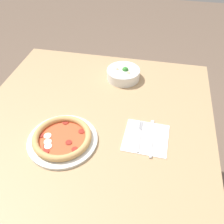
# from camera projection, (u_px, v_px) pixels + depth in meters

# --- Properties ---
(ground_plane) EXTENTS (8.00, 8.00, 0.00)m
(ground_plane) POSITION_uv_depth(u_px,v_px,m) (99.00, 203.00, 1.63)
(ground_plane) COLOR brown
(dining_table) EXTENTS (1.06, 1.09, 0.77)m
(dining_table) POSITION_uv_depth(u_px,v_px,m) (94.00, 135.00, 1.18)
(dining_table) COLOR tan
(dining_table) RESTS_ON ground_plane
(pizza) EXTENTS (0.28, 0.28, 0.04)m
(pizza) POSITION_uv_depth(u_px,v_px,m) (62.00, 138.00, 1.00)
(pizza) COLOR white
(pizza) RESTS_ON dining_table
(bowl) EXTENTS (0.18, 0.18, 0.07)m
(bowl) POSITION_uv_depth(u_px,v_px,m) (123.00, 73.00, 1.32)
(bowl) COLOR white
(bowl) RESTS_ON dining_table
(napkin) EXTENTS (0.19, 0.19, 0.00)m
(napkin) POSITION_uv_depth(u_px,v_px,m) (146.00, 138.00, 1.03)
(napkin) COLOR white
(napkin) RESTS_ON dining_table
(fork) EXTENTS (0.02, 0.17, 0.00)m
(fork) POSITION_uv_depth(u_px,v_px,m) (139.00, 136.00, 1.03)
(fork) COLOR silver
(fork) RESTS_ON napkin
(knife) EXTENTS (0.02, 0.21, 0.01)m
(knife) POSITION_uv_depth(u_px,v_px,m) (151.00, 139.00, 1.02)
(knife) COLOR silver
(knife) RESTS_ON napkin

